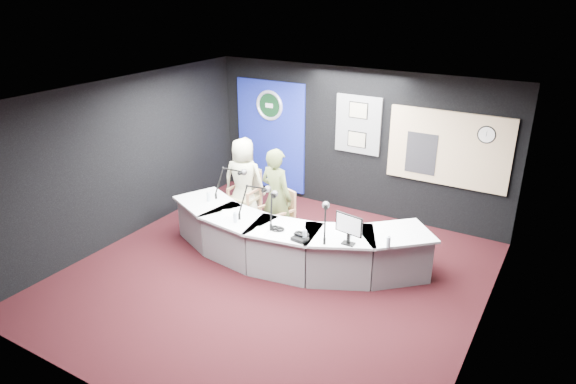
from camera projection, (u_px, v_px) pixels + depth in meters
The scene contains 33 objects.
ground at pixel (273, 277), 7.95m from camera, with size 6.00×6.00×0.00m, color black.
ceiling at pixel (271, 98), 6.89m from camera, with size 6.00×6.00×0.02m, color silver.
wall_back at pixel (355, 142), 9.81m from camera, with size 6.00×0.02×2.80m, color black.
wall_front at pixel (109, 295), 5.03m from camera, with size 6.00×0.02×2.80m, color black.
wall_left at pixel (125, 160), 8.83m from camera, with size 0.02×6.00×2.80m, color black.
wall_right at pixel (488, 244), 6.01m from camera, with size 0.02×6.00×2.80m, color black.
broadcast_desk at pixel (288, 240), 8.27m from camera, with size 4.50×1.90×0.75m, color silver, non-canonical shape.
backdrop_panel at pixel (271, 136), 10.74m from camera, with size 1.60×0.05×2.30m, color navy.
agency_seal at pixel (269, 105), 10.46m from camera, with size 0.63×0.63×0.07m, color silver.
seal_center at pixel (269, 105), 10.46m from camera, with size 0.48×0.48×0.01m, color black.
pinboard at pixel (358, 125), 9.63m from camera, with size 0.90×0.04×1.10m, color slate.
framed_photo_upper at pixel (358, 110), 9.50m from camera, with size 0.34×0.02×0.27m, color gray.
framed_photo_lower at pixel (357, 140), 9.71m from camera, with size 0.34×0.02×0.27m, color gray.
booth_window_frame at pixel (448, 149), 8.91m from camera, with size 2.12×0.06×1.32m, color tan.
booth_glow at pixel (448, 149), 8.90m from camera, with size 2.00×0.02×1.20m, color beige.
equipment_rack at pixel (421, 153), 9.15m from camera, with size 0.55×0.02×0.75m, color black.
wall_clock at pixel (487, 135), 8.47m from camera, with size 0.28×0.28×0.01m, color white.
armchair_left at pixel (244, 194), 9.68m from camera, with size 0.60×0.60×1.06m, color #B37B51, non-canonical shape.
armchair_right at pixel (276, 220), 8.87m from camera, with size 0.48×0.48×0.86m, color #B37B51, non-canonical shape.
draped_jacket at pixel (250, 185), 9.86m from camera, with size 0.50×0.10×0.70m, color slate.
person_man at pixel (244, 180), 9.58m from camera, with size 0.79×0.51×1.61m, color beige.
person_woman at pixel (276, 197), 8.71m from camera, with size 0.62×0.41×1.71m, color #566132.
computer_monitor at pixel (349, 224), 7.24m from camera, with size 0.45×0.03×0.31m, color black.
desk_phone at pixel (300, 239), 7.46m from camera, with size 0.22×0.17×0.05m, color black.
headphones_near at pixel (302, 234), 7.62m from camera, with size 0.23×0.23×0.04m, color black.
headphones_far at pixel (277, 228), 7.79m from camera, with size 0.21×0.21×0.03m, color black.
paper_stack at pixel (228, 213), 8.35m from camera, with size 0.20×0.29×0.00m, color white.
notepad at pixel (260, 232), 7.73m from camera, with size 0.22×0.31×0.00m, color white.
boom_mic_a at pixel (230, 178), 8.98m from camera, with size 0.31×0.71×0.60m, color black, non-canonical shape.
boom_mic_b at pixel (254, 196), 8.22m from camera, with size 0.28×0.72×0.60m, color black, non-canonical shape.
boom_mic_c at pixel (273, 204), 7.95m from camera, with size 0.40×0.67×0.60m, color black, non-canonical shape.
boom_mic_d at pixel (325, 216), 7.54m from camera, with size 0.39×0.68×0.60m, color black, non-canonical shape.
water_bottles at pixel (283, 221), 7.86m from camera, with size 3.30×0.56×0.18m, color silver, non-canonical shape.
Camera 1 is at (3.69, -5.78, 4.25)m, focal length 32.00 mm.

